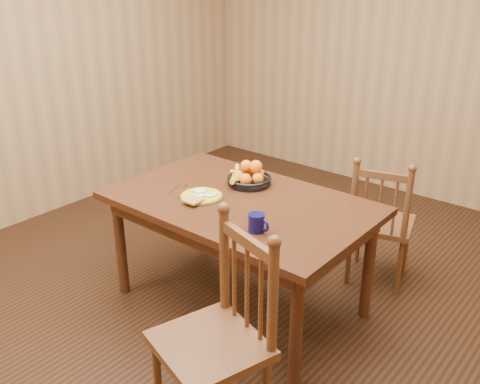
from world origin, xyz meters
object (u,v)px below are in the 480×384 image
Objects in this scene: dining_table at (240,212)px; chair_near at (218,338)px; chair_far at (380,223)px; fruit_bowl at (248,177)px; coffee_mug at (257,223)px; breakfast_plate at (201,196)px.

dining_table is 1.53× the size of chair_near.
fruit_bowl is at bearing 25.73° from chair_far.
fruit_bowl reaches higher than coffee_mug.
chair_near is 0.68m from coffee_mug.
chair_near reaches higher than fruit_bowl.
chair_far reaches higher than fruit_bowl.
chair_far is 0.97m from fruit_bowl.
coffee_mug is (0.54, -0.14, 0.04)m from breakfast_plate.
breakfast_plate is (-0.20, -0.13, 0.10)m from dining_table.
breakfast_plate is at bearing -103.51° from fruit_bowl.
coffee_mug is (0.34, -0.27, 0.14)m from dining_table.
chair_near is 1.08m from breakfast_plate.
dining_table is at bearing -62.98° from fruit_bowl.
breakfast_plate is at bearing 154.06° from chair_near.
fruit_bowl is (-0.68, 1.07, 0.29)m from chair_near.
fruit_bowl reaches higher than dining_table.
coffee_mug reaches higher than dining_table.
chair_near is (0.00, -1.67, 0.06)m from chair_far.
chair_far is at bearing 107.05° from chair_near.
chair_far is at bearing 51.54° from breakfast_plate.
dining_table is at bearing 140.70° from chair_near.
chair_far is at bearing 78.58° from coffee_mug.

